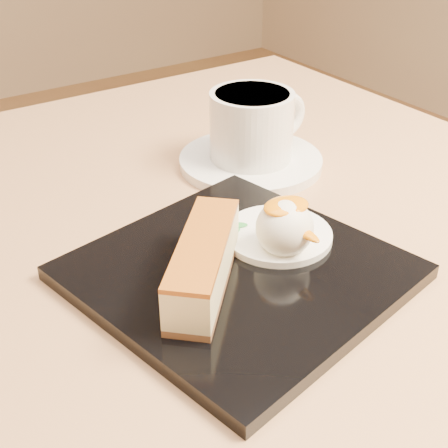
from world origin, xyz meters
TOP-DOWN VIEW (x-y plane):
  - table at (0.00, 0.00)m, footprint 0.80×0.80m
  - dessert_plate at (0.00, -0.06)m, footprint 0.26×0.26m
  - cheesecake at (-0.03, -0.06)m, footprint 0.11×0.11m
  - cream_smear at (0.05, -0.04)m, footprint 0.09×0.09m
  - ice_cream_scoop at (0.04, -0.06)m, footprint 0.05×0.05m
  - mango_sauce at (0.04, -0.06)m, footprint 0.04×0.03m
  - mint_sprig at (0.02, -0.02)m, footprint 0.03×0.02m
  - saucer at (0.13, 0.10)m, footprint 0.15×0.15m
  - coffee_cup at (0.13, 0.10)m, footprint 0.11×0.09m

SIDE VIEW (x-z plane):
  - table at x=0.00m, z-range 0.20..0.92m
  - saucer at x=0.13m, z-range 0.72..0.73m
  - dessert_plate at x=0.00m, z-range 0.72..0.73m
  - cream_smear at x=0.05m, z-range 0.73..0.74m
  - mint_sprig at x=0.02m, z-range 0.74..0.74m
  - cheesecake at x=-0.03m, z-range 0.73..0.77m
  - ice_cream_scoop at x=0.04m, z-range 0.73..0.78m
  - coffee_cup at x=0.13m, z-range 0.73..0.80m
  - mango_sauce at x=0.04m, z-range 0.77..0.78m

